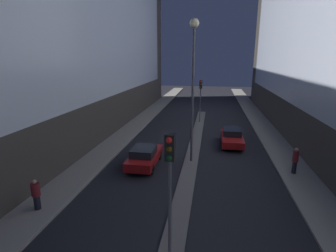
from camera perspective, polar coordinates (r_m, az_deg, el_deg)
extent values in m
cube|color=#423D38|center=(28.56, -17.18, 21.85)|extent=(6.00, 43.54, 22.24)
cube|color=white|center=(27.59, -11.25, 24.82)|extent=(0.05, 37.01, 16.90)
cube|color=#423D38|center=(27.43, 32.07, 18.59)|extent=(6.00, 43.54, 20.25)
cube|color=white|center=(26.65, 26.01, 21.69)|extent=(0.05, 37.01, 15.39)
cube|color=#66605B|center=(21.29, 5.60, -5.12)|extent=(0.98, 30.56, 0.12)
cylinder|color=#4C4C51|center=(9.61, 0.38, -18.08)|extent=(0.12, 0.12, 3.82)
cube|color=black|center=(8.57, 0.41, -4.68)|extent=(0.32, 0.28, 0.90)
sphere|color=red|center=(8.30, 0.21, -3.13)|extent=(0.20, 0.20, 0.20)
sphere|color=#4C380A|center=(8.40, 0.21, -5.08)|extent=(0.20, 0.20, 0.20)
sphere|color=#0F3D19|center=(8.51, 0.21, -6.99)|extent=(0.20, 0.20, 0.20)
cylinder|color=#4C4C51|center=(29.76, 7.00, 4.45)|extent=(0.12, 0.12, 3.82)
cube|color=black|center=(29.44, 7.15, 8.98)|extent=(0.32, 0.28, 0.90)
sphere|color=red|center=(29.24, 7.15, 9.53)|extent=(0.20, 0.20, 0.20)
sphere|color=#4C380A|center=(29.26, 7.13, 8.95)|extent=(0.20, 0.20, 0.20)
sphere|color=#0F3D19|center=(29.30, 7.11, 8.36)|extent=(0.20, 0.20, 0.20)
cylinder|color=#4C4C51|center=(17.71, 5.36, 6.14)|extent=(0.16, 0.16, 9.03)
sphere|color=#F9EAB2|center=(17.65, 5.75, 21.39)|extent=(0.60, 0.60, 0.60)
cube|color=maroon|center=(18.19, -5.06, -6.78)|extent=(1.75, 4.14, 0.57)
cube|color=black|center=(17.71, -5.35, -5.50)|extent=(1.49, 1.86, 0.51)
cube|color=red|center=(16.51, -8.96, -9.09)|extent=(0.14, 0.04, 0.10)
cube|color=red|center=(16.19, -4.79, -9.46)|extent=(0.14, 0.04, 0.10)
cylinder|color=black|center=(19.64, -6.26, -6.06)|extent=(0.22, 0.64, 0.64)
cylinder|color=black|center=(19.29, -1.86, -6.36)|extent=(0.22, 0.64, 0.64)
cylinder|color=black|center=(17.37, -8.58, -8.98)|extent=(0.22, 0.64, 0.64)
cylinder|color=black|center=(16.98, -3.60, -9.41)|extent=(0.22, 0.64, 0.64)
cube|color=maroon|center=(22.88, 13.73, -2.65)|extent=(1.72, 4.22, 0.55)
cube|color=black|center=(23.04, 13.76, -1.18)|extent=(1.46, 1.90, 0.49)
cube|color=red|center=(24.86, 12.04, -1.11)|extent=(0.14, 0.04, 0.10)
cube|color=red|center=(24.95, 14.80, -1.23)|extent=(0.14, 0.04, 0.10)
cylinder|color=black|center=(24.17, 11.72, -2.30)|extent=(0.22, 0.64, 0.64)
cylinder|color=black|center=(24.28, 15.26, -2.44)|extent=(0.22, 0.64, 0.64)
cylinder|color=black|center=(21.68, 11.93, -4.29)|extent=(0.22, 0.64, 0.64)
cylinder|color=black|center=(21.80, 15.88, -4.43)|extent=(0.22, 0.64, 0.64)
cylinder|color=black|center=(14.59, -26.59, -14.59)|extent=(0.31, 0.31, 0.70)
cylinder|color=maroon|center=(14.30, -26.90, -12.25)|extent=(0.41, 0.41, 0.63)
sphere|color=tan|center=(14.13, -27.09, -10.74)|extent=(0.20, 0.20, 0.20)
cylinder|color=black|center=(18.56, 25.78, -8.10)|extent=(0.27, 0.27, 0.78)
cylinder|color=maroon|center=(18.31, 26.03, -5.97)|extent=(0.36, 0.36, 0.69)
sphere|color=tan|center=(18.17, 26.19, -4.61)|extent=(0.22, 0.22, 0.22)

